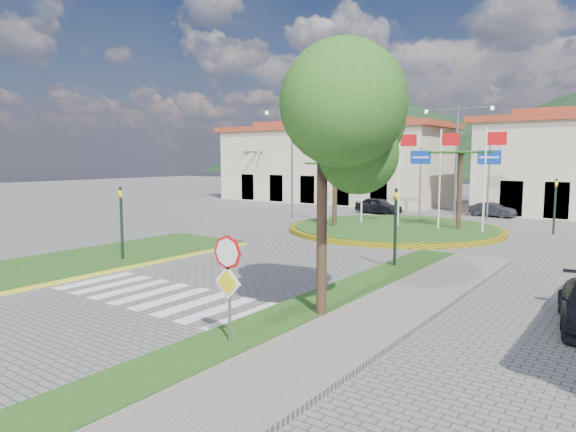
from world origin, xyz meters
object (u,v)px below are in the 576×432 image
Objects in this scene: stop_sign at (228,272)px; car_dark_a at (379,206)px; white_van at (349,199)px; car_dark_b at (492,210)px; deciduous_tree at (322,127)px; roundabout_island at (394,228)px.

stop_sign is 0.70× the size of car_dark_a.
car_dark_b is (13.07, -1.78, -0.06)m from white_van.
stop_sign is 4.59m from deciduous_tree.
stop_sign reaches higher than white_van.
roundabout_island reaches higher than car_dark_a.
roundabout_island is 16.47m from white_van.
roundabout_island is 2.98× the size of white_van.
stop_sign is 0.62× the size of white_van.
roundabout_island is at bearing -143.18° from car_dark_a.
car_dark_b is (-2.66, 28.10, -4.64)m from deciduous_tree.
car_dark_b is at bearing 75.70° from roundabout_island.
white_van is (-15.14, 32.92, -1.20)m from stop_sign.
deciduous_tree is at bearing 78.82° from stop_sign.
stop_sign is (4.90, -20.04, 1.62)m from roundabout_island.
stop_sign is 0.82× the size of car_dark_b.
white_van is at bearing 117.77° from deciduous_tree.
white_van is at bearing 92.01° from car_dark_b.
car_dark_a is 1.16× the size of car_dark_b.
deciduous_tree is at bearing -72.09° from roundabout_island.
roundabout_island reaches higher than white_van.
white_van is 7.08m from car_dark_a.
car_dark_a is (-5.00, 8.12, 0.47)m from roundabout_island.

